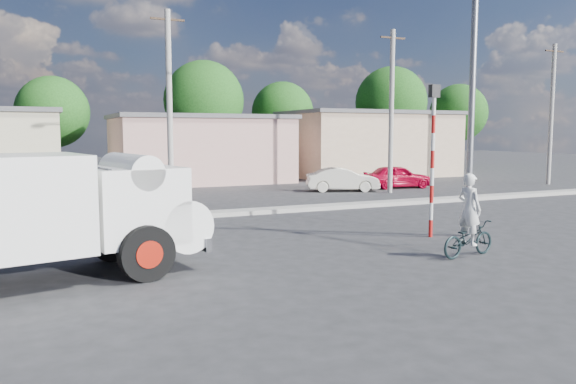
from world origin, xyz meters
name	(u,v)px	position (x,y,z in m)	size (l,w,h in m)	color
ground_plane	(363,258)	(0.00, 0.00, 0.00)	(120.00, 120.00, 0.00)	#29292B
median	(249,212)	(0.00, 8.00, 0.08)	(40.00, 0.80, 0.16)	#99968E
truck	(48,212)	(-6.97, 0.76, 1.44)	(6.59, 3.45, 2.59)	black
bicycle	(468,239)	(2.37, -0.96, 0.45)	(0.59, 1.70, 0.89)	black
cyclist	(469,221)	(2.37, -0.96, 0.87)	(0.64, 0.42, 1.75)	white
car_cream	(343,179)	(7.16, 13.56, 0.60)	(1.28, 3.67, 1.21)	white
car_red	(397,177)	(10.68, 13.77, 0.63)	(1.48, 3.67, 1.25)	#AF0224
traffic_pole	(433,147)	(3.20, 1.50, 2.59)	(0.28, 0.18, 4.36)	red
streetlight	(469,63)	(4.14, 1.20, 4.96)	(2.34, 0.22, 9.00)	slate
building_row	(185,147)	(1.10, 22.00, 2.13)	(37.80, 7.30, 4.44)	beige
tree_row	(247,106)	(7.45, 28.53, 4.96)	(51.24, 7.43, 8.42)	#38281E
utility_poles	(285,109)	(3.25, 12.00, 4.07)	(35.40, 0.24, 8.00)	#99968E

